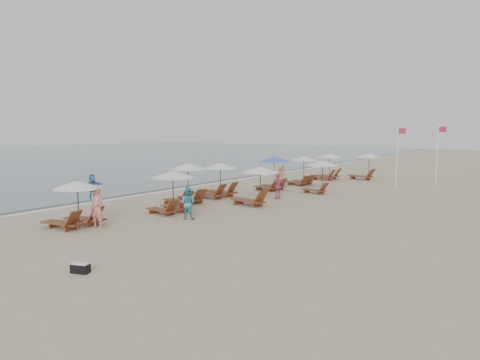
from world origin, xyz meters
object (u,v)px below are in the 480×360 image
Objects in this scene: lounger_station_0 at (75,205)px; inland_station_0 at (254,183)px; beachgoer_far_a at (278,186)px; waterline_walker at (93,186)px; lounger_station_6 at (327,167)px; duffel_bag at (80,268)px; inland_station_1 at (320,171)px; lounger_station_4 at (272,173)px; flag_pole_near at (398,153)px; lounger_station_2 at (185,185)px; beachgoer_mid_a at (188,203)px; lounger_station_1 at (171,190)px; lounger_station_5 at (302,169)px; beachgoer_near at (97,208)px; inland_station_2 at (365,164)px; lounger_station_3 at (217,182)px; beachgoer_far_b at (281,175)px.

lounger_station_0 is 9.74m from inland_station_0.
beachgoer_far_a is 1.07× the size of waterline_walker.
lounger_station_6 is 26.92m from duffel_bag.
inland_station_1 is at bearing 94.59° from duffel_bag.
inland_station_1 is (3.39, 0.63, 0.25)m from lounger_station_4.
flag_pole_near is (13.74, 16.61, 1.77)m from waterline_walker.
lounger_station_6 is 11.28m from beachgoer_far_a.
beachgoer_mid_a is (2.95, -2.89, -0.35)m from lounger_station_2.
lounger_station_1 is 7.46m from beachgoer_far_a.
inland_station_0 reaches higher than lounger_station_0.
waterline_walker is (-9.66, -6.52, -0.05)m from beachgoer_far_a.
lounger_station_4 reaches higher than lounger_station_5.
inland_station_0 is 2.80m from beachgoer_far_a.
lounger_station_5 is at bearing 83.92° from lounger_station_2.
lounger_station_2 is at bearing 83.37° from beachgoer_near.
lounger_station_2 is at bearing -101.97° from inland_station_2.
lounger_station_4 is at bearing -132.19° from flag_pole_near.
lounger_station_2 is at bearing -9.09° from beachgoer_far_a.
inland_station_0 is at bearing 100.76° from duffel_bag.
waterline_walker is at bearing -164.87° from lounger_station_2.
lounger_station_0 is 0.96× the size of lounger_station_3.
lounger_station_2 is at bearing -117.11° from inland_station_1.
inland_station_1 is at bearing 74.34° from lounger_station_1.
duffel_bag is (12.20, -8.90, -0.59)m from waterline_walker.
inland_station_0 is (3.42, 2.05, 0.15)m from lounger_station_2.
inland_station_0 is at bearing -91.31° from inland_station_2.
duffel_bag is at bearing -85.88° from inland_station_2.
lounger_station_5 is 15.26m from waterline_walker.
lounger_station_6 is at bearing 87.93° from lounger_station_4.
lounger_station_3 is 1.08× the size of lounger_station_4.
inland_station_0 is at bearing -80.91° from lounger_station_6.
beachgoer_far_b is (-1.18, -1.05, -0.40)m from lounger_station_5.
lounger_station_0 is at bearing -141.95° from waterline_walker.
inland_station_2 is at bearing 67.47° from beachgoer_near.
duffel_bag is (2.87, -7.73, -0.63)m from beachgoer_mid_a.
lounger_station_0 is 4.16× the size of duffel_bag.
beachgoer_far_a is at bearing -115.27° from beachgoer_mid_a.
lounger_station_1 is 4.92m from inland_station_0.
inland_station_1 is (3.02, 10.78, 0.30)m from lounger_station_1.
beachgoer_far_a is (3.40, 1.81, -0.22)m from lounger_station_3.
lounger_station_0 is 6.71m from duffel_bag.
lounger_station_0 is 17.58m from beachgoer_far_b.
beachgoer_mid_a is at bearing 110.38° from duffel_bag.
inland_station_2 is at bearing 74.08° from lounger_station_4.
lounger_station_3 is at bearing -157.23° from beachgoer_far_b.
lounger_station_6 is 14.01m from inland_station_0.
lounger_station_0 is 1.41× the size of beachgoer_near.
inland_station_0 is 6.41m from inland_station_1.
lounger_station_2 is 12.16m from duffel_bag.
lounger_station_3 is at bearing 113.58° from duffel_bag.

